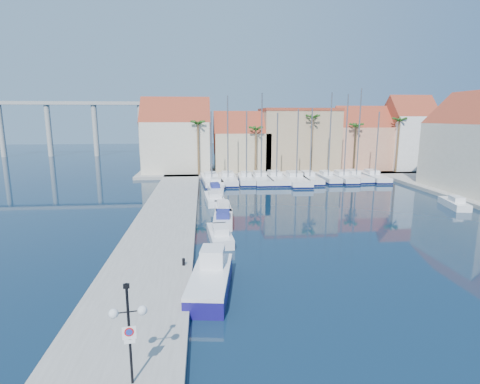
# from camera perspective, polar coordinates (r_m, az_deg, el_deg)

# --- Properties ---
(ground) EXTENTS (260.00, 260.00, 0.00)m
(ground) POSITION_cam_1_polar(r_m,az_deg,el_deg) (25.84, 6.46, -12.40)
(ground) COLOR #081C31
(ground) RESTS_ON ground
(quay_west) EXTENTS (6.00, 77.00, 0.50)m
(quay_west) POSITION_cam_1_polar(r_m,az_deg,el_deg) (38.18, -11.24, -4.25)
(quay_west) COLOR gray
(quay_west) RESTS_ON ground
(shore_north) EXTENTS (54.00, 16.00, 0.50)m
(shore_north) POSITION_cam_1_polar(r_m,az_deg,el_deg) (73.40, 6.39, 3.34)
(shore_north) COLOR gray
(shore_north) RESTS_ON ground
(lamp_post) EXTENTS (1.36, 0.50, 4.04)m
(lamp_post) POSITION_cam_1_polar(r_m,az_deg,el_deg) (14.95, -16.64, -18.05)
(lamp_post) COLOR black
(lamp_post) RESTS_ON quay_west
(bollard) EXTENTS (0.20, 0.20, 0.50)m
(bollard) POSITION_cam_1_polar(r_m,az_deg,el_deg) (26.04, -8.60, -10.48)
(bollard) COLOR black
(bollard) RESTS_ON quay_west
(fishing_boat) EXTENTS (3.11, 6.83, 2.30)m
(fishing_boat) POSITION_cam_1_polar(r_m,az_deg,el_deg) (23.35, -4.48, -12.99)
(fishing_boat) COLOR navy
(fishing_boat) RESTS_ON ground
(motorboat_west_0) EXTENTS (2.16, 5.60, 1.40)m
(motorboat_west_0) POSITION_cam_1_polar(r_m,az_deg,el_deg) (32.20, -3.10, -6.51)
(motorboat_west_0) COLOR white
(motorboat_west_0) RESTS_ON ground
(motorboat_west_1) EXTENTS (2.26, 5.83, 1.40)m
(motorboat_west_1) POSITION_cam_1_polar(r_m,az_deg,el_deg) (37.15, -2.58, -4.07)
(motorboat_west_1) COLOR white
(motorboat_west_1) RESTS_ON ground
(motorboat_west_2) EXTENTS (1.70, 5.30, 1.40)m
(motorboat_west_2) POSITION_cam_1_polar(r_m,az_deg,el_deg) (41.35, -2.64, -2.47)
(motorboat_west_2) COLOR white
(motorboat_west_2) RESTS_ON ground
(motorboat_west_3) EXTENTS (2.55, 6.67, 1.40)m
(motorboat_west_3) POSITION_cam_1_polar(r_m,az_deg,el_deg) (46.38, -3.91, -0.96)
(motorboat_west_3) COLOR white
(motorboat_west_3) RESTS_ON ground
(motorboat_west_4) EXTENTS (2.18, 5.39, 1.40)m
(motorboat_west_4) POSITION_cam_1_polar(r_m,az_deg,el_deg) (52.60, -3.88, 0.51)
(motorboat_west_4) COLOR white
(motorboat_west_4) RESTS_ON ground
(motorboat_west_5) EXTENTS (2.17, 6.48, 1.40)m
(motorboat_west_5) POSITION_cam_1_polar(r_m,az_deg,el_deg) (57.00, -3.72, 1.35)
(motorboat_west_5) COLOR white
(motorboat_west_5) RESTS_ON ground
(motorboat_east_1) EXTENTS (2.65, 5.39, 1.40)m
(motorboat_east_1) POSITION_cam_1_polar(r_m,az_deg,el_deg) (50.37, 29.88, -1.48)
(motorboat_east_1) COLOR white
(motorboat_east_1) RESTS_ON ground
(sailboat_0) EXTENTS (3.74, 11.04, 11.22)m
(sailboat_0) POSITION_cam_1_polar(r_m,az_deg,el_deg) (59.61, -4.37, 1.83)
(sailboat_0) COLOR white
(sailboat_0) RESTS_ON ground
(sailboat_1) EXTENTS (2.81, 10.40, 13.61)m
(sailboat_1) POSITION_cam_1_polar(r_m,az_deg,el_deg) (60.32, -1.87, 2.00)
(sailboat_1) COLOR white
(sailboat_1) RESTS_ON ground
(sailboat_2) EXTENTS (2.77, 9.08, 11.26)m
(sailboat_2) POSITION_cam_1_polar(r_m,az_deg,el_deg) (60.27, 0.96, 1.99)
(sailboat_2) COLOR white
(sailboat_2) RESTS_ON ground
(sailboat_3) EXTENTS (2.73, 10.28, 14.02)m
(sailboat_3) POSITION_cam_1_polar(r_m,az_deg,el_deg) (60.77, 3.16, 2.07)
(sailboat_3) COLOR white
(sailboat_3) RESTS_ON ground
(sailboat_4) EXTENTS (2.96, 10.81, 11.05)m
(sailboat_4) POSITION_cam_1_polar(r_m,az_deg,el_deg) (61.40, 5.47, 2.09)
(sailboat_4) COLOR white
(sailboat_4) RESTS_ON ground
(sailboat_5) EXTENTS (3.69, 11.99, 11.58)m
(sailboat_5) POSITION_cam_1_polar(r_m,az_deg,el_deg) (61.03, 8.46, 1.96)
(sailboat_5) COLOR white
(sailboat_5) RESTS_ON ground
(sailboat_6) EXTENTS (2.62, 9.56, 11.74)m
(sailboat_6) POSITION_cam_1_polar(r_m,az_deg,el_deg) (62.32, 10.45, 2.11)
(sailboat_6) COLOR white
(sailboat_6) RESTS_ON ground
(sailboat_7) EXTENTS (2.34, 8.40, 14.17)m
(sailboat_7) POSITION_cam_1_polar(r_m,az_deg,el_deg) (63.35, 13.13, 2.21)
(sailboat_7) COLOR white
(sailboat_7) RESTS_ON ground
(sailboat_8) EXTENTS (2.43, 8.96, 13.95)m
(sailboat_8) POSITION_cam_1_polar(r_m,az_deg,el_deg) (64.21, 15.38, 2.20)
(sailboat_8) COLOR white
(sailboat_8) RESTS_ON ground
(sailboat_9) EXTENTS (2.92, 9.14, 14.93)m
(sailboat_9) POSITION_cam_1_polar(r_m,az_deg,el_deg) (65.67, 17.09, 2.32)
(sailboat_9) COLOR white
(sailboat_9) RESTS_ON ground
(sailboat_10) EXTENTS (3.22, 9.74, 11.23)m
(sailboat_10) POSITION_cam_1_polar(r_m,az_deg,el_deg) (66.79, 19.68, 2.24)
(sailboat_10) COLOR white
(sailboat_10) RESTS_ON ground
(building_0) EXTENTS (12.30, 9.00, 13.50)m
(building_0) POSITION_cam_1_polar(r_m,az_deg,el_deg) (70.39, -9.63, 8.05)
(building_0) COLOR beige
(building_0) RESTS_ON shore_north
(building_1) EXTENTS (10.30, 8.00, 11.00)m
(building_1) POSITION_cam_1_polar(r_m,az_deg,el_deg) (70.65, 0.23, 7.22)
(building_1) COLOR tan
(building_1) RESTS_ON shore_north
(building_2) EXTENTS (14.20, 10.20, 11.50)m
(building_2) POSITION_cam_1_polar(r_m,az_deg,el_deg) (73.49, 8.80, 8.00)
(building_2) COLOR tan
(building_2) RESTS_ON shore_north
(building_3) EXTENTS (10.30, 8.00, 12.00)m
(building_3) POSITION_cam_1_polar(r_m,az_deg,el_deg) (76.43, 17.81, 7.42)
(building_3) COLOR tan
(building_3) RESTS_ON shore_north
(building_4) EXTENTS (8.30, 8.00, 14.00)m
(building_4) POSITION_cam_1_polar(r_m,az_deg,el_deg) (79.48, 24.17, 7.91)
(building_4) COLOR silver
(building_4) RESTS_ON shore_north
(building_6) EXTENTS (9.00, 14.30, 13.50)m
(building_6) POSITION_cam_1_polar(r_m,az_deg,el_deg) (60.09, 32.79, 5.88)
(building_6) COLOR beige
(building_6) RESTS_ON shore_east
(palm_0) EXTENTS (2.60, 2.60, 10.15)m
(palm_0) POSITION_cam_1_polar(r_m,az_deg,el_deg) (65.13, -6.44, 10.13)
(palm_0) COLOR brown
(palm_0) RESTS_ON shore_north
(palm_1) EXTENTS (2.60, 2.60, 9.15)m
(palm_1) POSITION_cam_1_polar(r_m,az_deg,el_deg) (65.78, 2.44, 9.38)
(palm_1) COLOR brown
(palm_1) RESTS_ON shore_north
(palm_2) EXTENTS (2.60, 2.60, 11.15)m
(palm_2) POSITION_cam_1_polar(r_m,az_deg,el_deg) (67.85, 11.00, 10.84)
(palm_2) COLOR brown
(palm_2) RESTS_ON shore_north
(palm_3) EXTENTS (2.60, 2.60, 9.65)m
(palm_3) POSITION_cam_1_polar(r_m,az_deg,el_deg) (70.55, 17.28, 9.41)
(palm_3) COLOR brown
(palm_3) RESTS_ON shore_north
(palm_4) EXTENTS (2.60, 2.60, 10.65)m
(palm_4) POSITION_cam_1_polar(r_m,az_deg,el_deg) (73.97, 23.13, 9.81)
(palm_4) COLOR brown
(palm_4) RESTS_ON shore_north
(viaduct) EXTENTS (48.00, 2.20, 14.45)m
(viaduct) POSITION_cam_1_polar(r_m,az_deg,el_deg) (110.46, -23.87, 10.33)
(viaduct) COLOR #9E9E99
(viaduct) RESTS_ON ground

